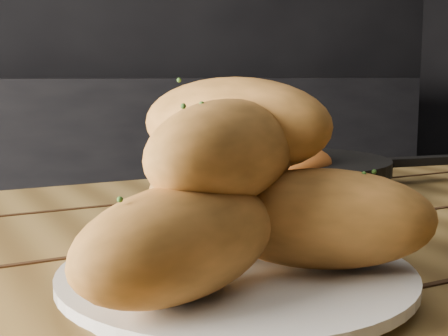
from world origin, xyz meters
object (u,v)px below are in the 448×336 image
bread_rolls (232,188)px  bowl (273,171)px  skillet (286,174)px  plate (236,279)px

bread_rolls → bowl: 0.39m
bread_rolls → skillet: size_ratio=0.71×
skillet → bread_rolls: bearing=-128.7°
skillet → bowl: (-0.03, -0.02, 0.01)m
plate → skillet: (0.26, 0.33, 0.01)m
bread_rolls → skillet: bread_rolls is taller
plate → skillet: 0.42m
plate → bowl: 0.39m
bread_rolls → plate: bearing=-62.9°
bowl → bread_rolls: bearing=-126.5°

